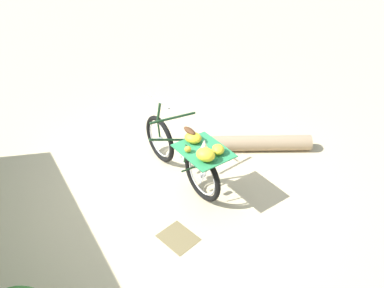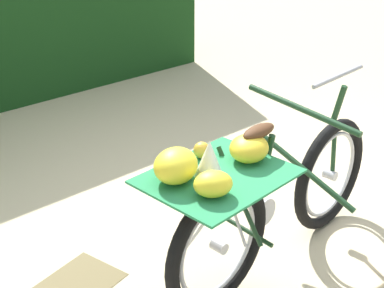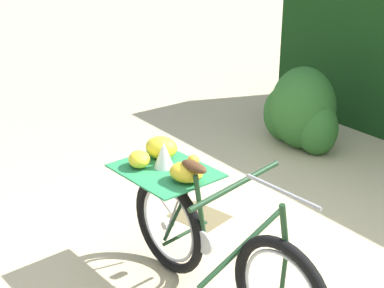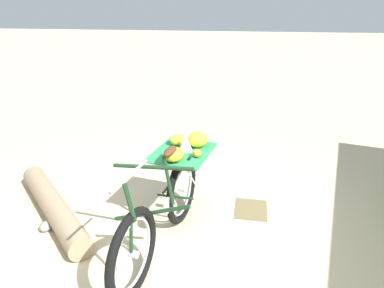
% 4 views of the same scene
% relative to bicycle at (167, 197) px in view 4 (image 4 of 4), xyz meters
% --- Properties ---
extents(ground_plane, '(60.00, 60.00, 0.00)m').
position_rel_bicycle_xyz_m(ground_plane, '(0.22, 0.25, -0.49)').
color(ground_plane, beige).
extents(bicycle, '(1.80, 0.79, 1.03)m').
position_rel_bicycle_xyz_m(bicycle, '(0.00, 0.00, 0.00)').
color(bicycle, black).
rests_on(bicycle, ground_plane).
extents(fallen_log, '(1.40, 1.45, 0.24)m').
position_rel_bicycle_xyz_m(fallen_log, '(-0.20, -1.33, -0.37)').
color(fallen_log, '#9E8466').
rests_on(fallen_log, ground_plane).
extents(path_stone, '(0.15, 0.13, 0.10)m').
position_rel_bicycle_xyz_m(path_stone, '(0.05, -1.27, -0.44)').
color(path_stone, gray).
rests_on(path_stone, ground_plane).
extents(leaf_litter_patch, '(0.44, 0.36, 0.01)m').
position_rel_bicycle_xyz_m(leaf_litter_patch, '(-0.70, 0.78, -0.49)').
color(leaf_litter_patch, olive).
rests_on(leaf_litter_patch, ground_plane).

